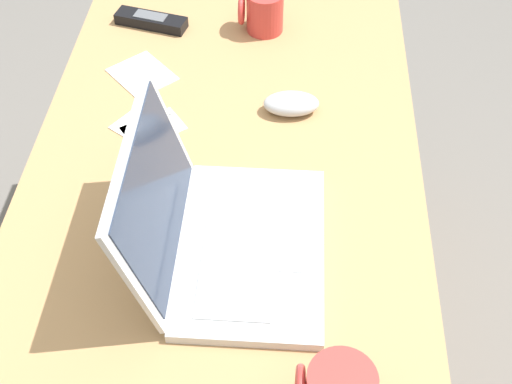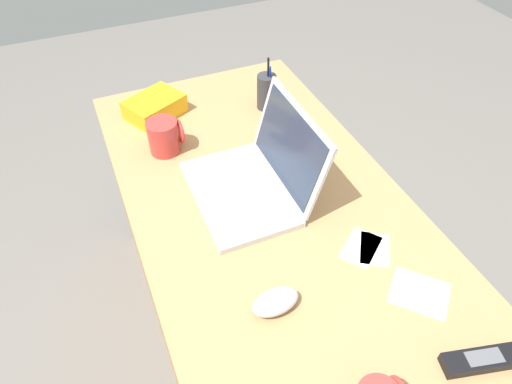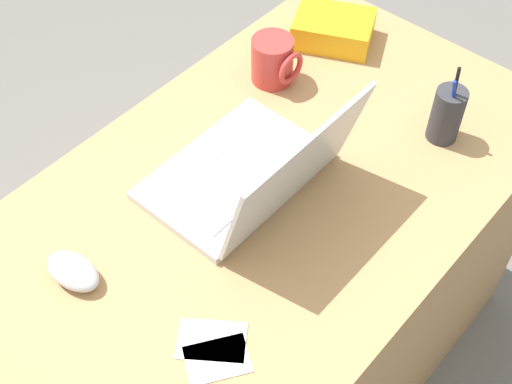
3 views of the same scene
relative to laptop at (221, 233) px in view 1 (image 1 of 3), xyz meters
The scene contains 8 objects.
desk 0.44m from the laptop, ahead, with size 1.53×0.71×0.75m, color tan.
laptop is the anchor object (origin of this frame).
computer_mouse 0.36m from the laptop, 15.93° to the right, with size 0.06×0.11×0.04m, color silver.
coffee_mug_white 0.62m from the laptop, ahead, with size 0.08×0.09×0.09m.
cordless_phone 0.66m from the laptop, 19.46° to the left, with size 0.08×0.16×0.03m.
paper_note_near_laptop 0.33m from the laptop, 29.43° to the left, with size 0.07×0.11×0.00m, color white.
paper_note_left 0.49m from the laptop, 25.29° to the left, with size 0.12×0.10×0.00m, color white.
paper_note_right 0.36m from the laptop, 32.09° to the left, with size 0.10×0.07×0.00m, color white.
Camera 1 is at (-0.81, -0.11, 1.62)m, focal length 48.31 mm.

